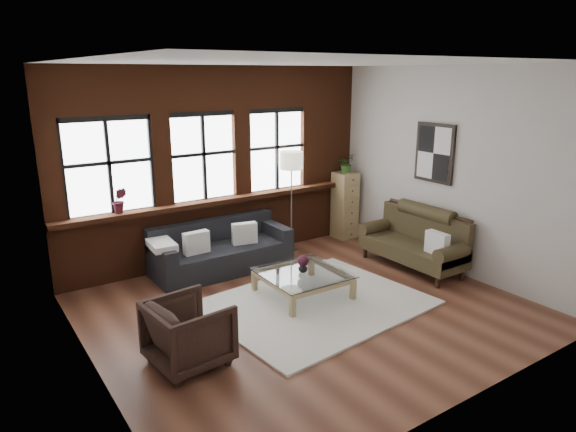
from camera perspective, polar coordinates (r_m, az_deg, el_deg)
floor at (r=7.06m, az=2.10°, el=-10.24°), size 5.50×5.50×0.00m
ceiling at (r=6.36m, az=2.39°, el=16.68°), size 5.50×5.50×0.00m
wall_back at (r=8.63m, az=-7.70°, el=5.60°), size 5.50×0.00×5.50m
wall_front at (r=4.83m, az=20.13°, el=-3.25°), size 5.50×0.00×5.50m
wall_left at (r=5.42m, az=-21.90°, el=-1.39°), size 0.00×5.00×5.00m
wall_right at (r=8.42m, az=17.54°, el=4.77°), size 0.00×5.00×5.00m
brick_backwall at (r=8.57m, az=-7.51°, el=5.55°), size 5.50×0.12×3.20m
sill_ledge at (r=8.61m, az=-7.11°, el=1.79°), size 5.50×0.30×0.08m
window_left at (r=7.93m, az=-19.30°, el=5.08°), size 1.38×0.10×1.50m
window_mid at (r=8.43m, az=-9.41°, el=6.33°), size 1.38×0.10×1.50m
window_right at (r=9.10m, az=-1.34°, el=7.21°), size 1.38×0.10×1.50m
wall_poster at (r=8.55m, az=15.98°, el=6.75°), size 0.05×0.74×0.94m
shag_rug at (r=7.18m, az=3.05°, el=-9.70°), size 3.04×2.49×0.03m
dark_sofa at (r=8.27m, az=-7.39°, el=-3.43°), size 2.20×0.89×0.80m
pillow_a at (r=7.94m, az=-10.14°, el=-2.92°), size 0.41×0.16×0.34m
pillow_b at (r=8.29m, az=-4.86°, el=-1.92°), size 0.42×0.22×0.34m
vintage_settee at (r=8.52m, az=13.65°, el=-2.54°), size 0.82×1.83×0.98m
pillow_settee at (r=8.08m, az=16.24°, el=-2.91°), size 0.15×0.38×0.34m
armchair at (r=5.79m, az=-10.98°, el=-12.61°), size 0.88×0.86×0.74m
coffee_table at (r=7.36m, az=1.66°, el=-7.60°), size 1.16×1.16×0.38m
vase at (r=7.26m, az=1.67°, el=-5.74°), size 0.15×0.15×0.14m
flowers at (r=7.22m, az=1.68°, el=-4.98°), size 0.16×0.16×0.16m
drawer_chest at (r=9.88m, az=6.33°, el=1.20°), size 0.39×0.39×1.27m
potted_plant_top at (r=9.71m, az=6.47°, el=5.85°), size 0.38×0.35×0.35m
floor_lamp at (r=8.98m, az=0.37°, el=2.00°), size 0.40×0.40×1.93m
sill_plant at (r=7.92m, az=-18.21°, el=1.65°), size 0.26×0.24×0.39m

